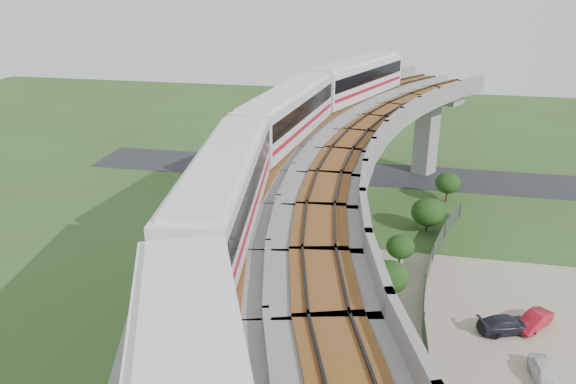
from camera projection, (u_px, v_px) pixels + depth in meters
name	position (u px, v px, depth m)	size (l,w,h in m)	color
ground	(294.00, 316.00, 37.84)	(160.00, 160.00, 0.00)	#334B1E
dirt_lot	(518.00, 362.00, 33.39)	(18.00, 26.00, 0.04)	gray
asphalt_road	(343.00, 172.00, 65.20)	(60.00, 8.00, 0.03)	#232326
viaduct	(357.00, 196.00, 33.82)	(19.58, 73.98, 11.40)	#99968E
metro_train	(296.00, 149.00, 31.82)	(11.50, 61.33, 3.64)	silver
fence	(444.00, 324.00, 35.74)	(3.87, 38.73, 1.50)	#2D382D
tree_0	(448.00, 183.00, 56.17)	(2.50, 2.50, 3.06)	#382314
tree_1	(428.00, 212.00, 49.56)	(2.94, 2.94, 3.15)	#382314
tree_2	(400.00, 247.00, 43.06)	(2.18, 2.18, 2.94)	#382314
tree_3	(390.00, 277.00, 38.21)	(2.59, 2.59, 3.42)	#382314
tree_4	(398.00, 336.00, 32.53)	(1.99, 1.99, 2.81)	#382314
car_white	(545.00, 374.00, 31.57)	(1.29, 3.21, 1.09)	silver
car_red	(534.00, 321.00, 36.41)	(1.11, 3.19, 1.05)	#A20F1E
car_dark	(507.00, 324.00, 35.97)	(1.54, 3.79, 1.10)	black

